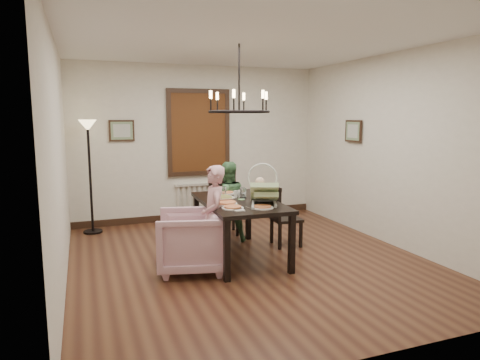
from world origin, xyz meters
TOP-DOWN VIEW (x-y plane):
  - room_shell at (0.00, 0.37)m, footprint 4.51×5.00m
  - dining_table at (-0.08, 0.15)m, footprint 0.99×1.70m
  - chair_far at (0.10, 1.34)m, footprint 0.52×0.52m
  - chair_right at (0.76, 0.42)m, footprint 0.42×0.42m
  - armchair at (-0.80, -0.10)m, footprint 1.00×0.98m
  - elderly_woman at (-0.52, -0.15)m, footprint 0.31×0.42m
  - seated_man at (0.01, 0.91)m, footprint 0.50×0.39m
  - baby_bouncer at (0.13, -0.21)m, footprint 0.59×0.67m
  - salad_bowl at (-0.28, 0.15)m, footprint 0.31×0.31m
  - pizza_platter at (-0.32, -0.04)m, footprint 0.29×0.29m
  - drinking_glass at (0.02, 0.24)m, footprint 0.08×0.08m
  - window_blinds at (0.00, 2.46)m, footprint 1.00×0.03m
  - radiator at (0.00, 2.48)m, footprint 0.92×0.12m
  - picture_back at (-1.35, 2.47)m, footprint 0.42×0.03m
  - picture_right at (2.21, 0.90)m, footprint 0.03×0.42m
  - floor_lamp at (-1.90, 2.15)m, footprint 0.30×0.30m
  - chandelier at (-0.08, 0.15)m, footprint 0.80×0.80m

SIDE VIEW (x-z plane):
  - radiator at x=0.00m, z-range 0.04..0.66m
  - armchair at x=-0.80m, z-range 0.00..0.75m
  - chair_right at x=0.76m, z-range 0.00..0.90m
  - seated_man at x=0.01m, z-range 0.00..1.01m
  - chair_far at x=0.10m, z-range 0.00..1.02m
  - elderly_woman at x=-0.52m, z-range 0.00..1.08m
  - dining_table at x=-0.08m, z-range 0.31..1.09m
  - pizza_platter at x=-0.32m, z-range 0.78..0.82m
  - salad_bowl at x=-0.28m, z-range 0.78..0.86m
  - drinking_glass at x=0.02m, z-range 0.78..0.94m
  - floor_lamp at x=-1.90m, z-range 0.00..1.80m
  - baby_bouncer at x=0.13m, z-range 0.78..1.14m
  - room_shell at x=0.00m, z-range -0.01..2.80m
  - window_blinds at x=0.00m, z-range 0.90..2.30m
  - picture_back at x=-1.35m, z-range 1.47..1.83m
  - picture_right at x=2.21m, z-range 1.47..1.83m
  - chandelier at x=-0.08m, z-range 1.93..1.97m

